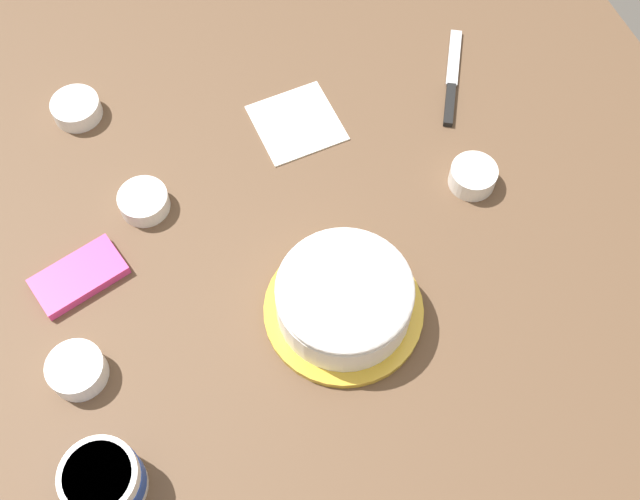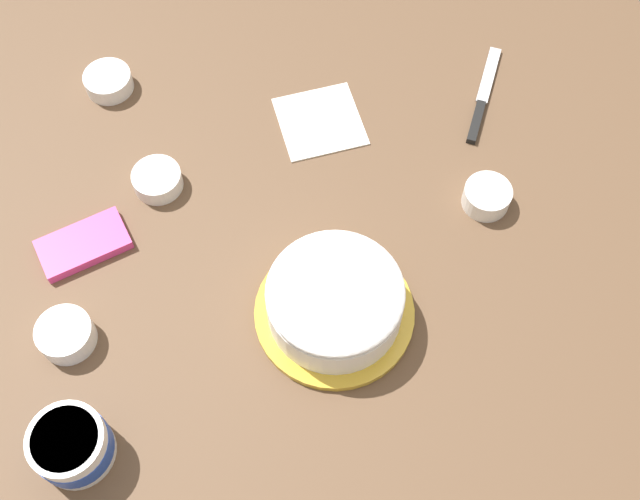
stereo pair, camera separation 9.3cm
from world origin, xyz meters
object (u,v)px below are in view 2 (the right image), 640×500
at_px(candy_box_lower, 84,244).
at_px(paper_napkin, 320,121).
at_px(frosted_cake, 333,302).
at_px(spreading_knife, 481,102).
at_px(sprinkle_bowl_pink, 487,196).
at_px(sprinkle_bowl_rainbow, 66,334).
at_px(sprinkle_bowl_green, 108,81).
at_px(frosting_tub, 72,445).
at_px(sprinkle_bowl_yellow, 157,180).

distance_m(candy_box_lower, paper_napkin, 0.48).
bearing_deg(frosted_cake, paper_napkin, 80.59).
distance_m(spreading_knife, candy_box_lower, 0.77).
bearing_deg(spreading_knife, sprinkle_bowl_pink, -106.06).
bearing_deg(sprinkle_bowl_pink, sprinkle_bowl_rainbow, -171.84).
xyz_separation_m(frosted_cake, sprinkle_bowl_green, (-0.31, 0.56, -0.03)).
xyz_separation_m(frosted_cake, candy_box_lower, (-0.39, 0.21, -0.04)).
relative_size(frosting_tub, spreading_knife, 0.54).
distance_m(frosting_tub, candy_box_lower, 0.36).
xyz_separation_m(sprinkle_bowl_yellow, sprinkle_bowl_rainbow, (-0.18, -0.26, 0.00)).
relative_size(frosted_cake, candy_box_lower, 1.74).
bearing_deg(paper_napkin, candy_box_lower, -158.81).
height_order(frosted_cake, sprinkle_bowl_rainbow, frosted_cake).
bearing_deg(frosting_tub, spreading_knife, 32.34).
relative_size(frosting_tub, candy_box_lower, 0.77).
bearing_deg(frosted_cake, sprinkle_bowl_pink, 26.22).
bearing_deg(sprinkle_bowl_green, frosted_cake, -60.68).
relative_size(frosting_tub, paper_napkin, 0.77).
height_order(candy_box_lower, paper_napkin, candy_box_lower).
bearing_deg(sprinkle_bowl_green, sprinkle_bowl_pink, -32.82).
xyz_separation_m(frosting_tub, sprinkle_bowl_green, (0.11, 0.69, -0.02)).
bearing_deg(candy_box_lower, sprinkle_bowl_rainbow, -118.12).
distance_m(frosted_cake, sprinkle_bowl_rainbow, 0.43).
height_order(sprinkle_bowl_rainbow, paper_napkin, sprinkle_bowl_rainbow).
xyz_separation_m(spreading_knife, sprinkle_bowl_pink, (-0.06, -0.21, 0.02)).
bearing_deg(spreading_knife, sprinkle_bowl_rainbow, -158.31).
distance_m(frosted_cake, spreading_knife, 0.52).
bearing_deg(sprinkle_bowl_yellow, candy_box_lower, -144.74).
xyz_separation_m(frosting_tub, spreading_knife, (0.79, 0.50, -0.04)).
relative_size(frosted_cake, paper_napkin, 1.74).
relative_size(sprinkle_bowl_pink, sprinkle_bowl_yellow, 0.95).
height_order(frosted_cake, sprinkle_bowl_yellow, frosted_cake).
relative_size(spreading_knife, paper_napkin, 1.43).
xyz_separation_m(sprinkle_bowl_rainbow, sprinkle_bowl_green, (0.11, 0.51, -0.01)).
bearing_deg(candy_box_lower, paper_napkin, 5.65).
bearing_deg(paper_napkin, frosting_tub, -132.68).
bearing_deg(candy_box_lower, sprinkle_bowl_green, 62.17).
height_order(spreading_knife, candy_box_lower, candy_box_lower).
height_order(sprinkle_bowl_pink, candy_box_lower, sprinkle_bowl_pink).
bearing_deg(sprinkle_bowl_green, frosting_tub, -98.96).
height_order(frosted_cake, paper_napkin, frosted_cake).
distance_m(spreading_knife, sprinkle_bowl_rainbow, 0.86).
bearing_deg(frosting_tub, sprinkle_bowl_green, 81.04).
bearing_deg(sprinkle_bowl_yellow, spreading_knife, 4.79).
bearing_deg(sprinkle_bowl_rainbow, frosting_tub, -89.35).
relative_size(spreading_knife, sprinkle_bowl_pink, 2.58).
bearing_deg(sprinkle_bowl_pink, spreading_knife, 73.94).
height_order(frosted_cake, candy_box_lower, frosted_cake).
bearing_deg(paper_napkin, spreading_knife, -4.52).
xyz_separation_m(frosting_tub, sprinkle_bowl_yellow, (0.17, 0.45, -0.02)).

